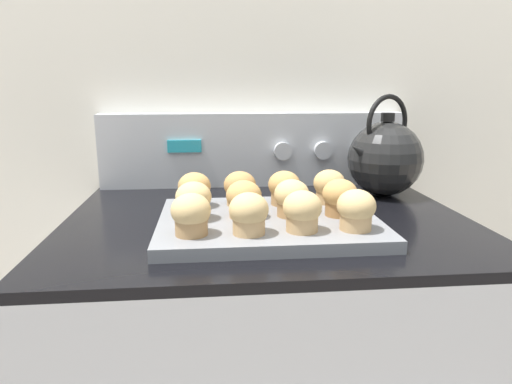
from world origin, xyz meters
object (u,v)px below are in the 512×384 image
object	(u,v)px
muffin_r1_c3	(340,197)
muffin_r2_c3	(329,186)
muffin_r1_c1	(244,199)
muffin_pan	(268,223)
muffin_r0_c0	(191,214)
muffin_r0_c1	(249,214)
muffin_r2_c1	(240,188)
muffin_r2_c2	(284,188)
tea_kettle	(385,157)
muffin_r1_c0	(194,201)
muffin_r0_c3	(356,210)
muffin_r0_c2	(302,211)
muffin_r2_c0	(194,190)
muffin_r1_c2	(292,198)

from	to	relation	value
muffin_r1_c3	muffin_r2_c3	size ratio (longest dim) A/B	1.00
muffin_r1_c1	muffin_r1_c3	bearing A→B (deg)	-1.32
muffin_pan	muffin_r0_c0	size ratio (longest dim) A/B	5.78
muffin_r0_c1	muffin_r2_c1	size ratio (longest dim) A/B	1.00
muffin_r2_c2	tea_kettle	world-z (taller)	tea_kettle
muffin_r2_c2	muffin_r1_c1	bearing A→B (deg)	-135.88
muffin_r1_c0	muffin_r2_c2	bearing A→B (deg)	25.98
muffin_pan	muffin_r2_c2	size ratio (longest dim) A/B	5.78
muffin_r0_c0	muffin_r2_c1	xyz separation A→B (m)	(0.09, 0.18, 0.00)
muffin_r0_c1	muffin_r2_c2	xyz separation A→B (m)	(0.09, 0.18, 0.00)
muffin_r0_c1	tea_kettle	size ratio (longest dim) A/B	0.29
muffin_r0_c1	muffin_r0_c3	xyz separation A→B (m)	(0.18, 0.00, 0.00)
muffin_r0_c2	muffin_r2_c3	size ratio (longest dim) A/B	1.00
muffin_r0_c0	muffin_r2_c3	xyz separation A→B (m)	(0.27, 0.18, 0.00)
muffin_r2_c3	muffin_r0_c2	bearing A→B (deg)	-117.14
muffin_r0_c1	muffin_r1_c3	size ratio (longest dim) A/B	1.00
muffin_r1_c0	muffin_r1_c1	world-z (taller)	same
muffin_r2_c0	muffin_r2_c1	bearing A→B (deg)	2.14
muffin_r1_c2	muffin_r1_c3	distance (m)	0.09
muffin_r1_c1	tea_kettle	distance (m)	0.42
muffin_r1_c2	muffin_r0_c1	bearing A→B (deg)	-132.43
muffin_pan	muffin_r1_c3	world-z (taller)	muffin_r1_c3
muffin_r1_c1	muffin_r1_c3	distance (m)	0.18
tea_kettle	muffin_r1_c0	bearing A→B (deg)	-152.28
muffin_r2_c1	muffin_r2_c0	bearing A→B (deg)	-177.86
muffin_r1_c2	muffin_r2_c2	size ratio (longest dim) A/B	1.00
muffin_r0_c0	muffin_r2_c1	distance (m)	0.20
muffin_r0_c3	muffin_r2_c1	size ratio (longest dim) A/B	1.00
muffin_pan	muffin_r2_c2	world-z (taller)	muffin_r2_c2
muffin_r2_c2	muffin_r0_c2	bearing A→B (deg)	-89.12
muffin_r1_c1	muffin_r2_c3	xyz separation A→B (m)	(0.18, 0.09, 0.00)
muffin_r0_c2	muffin_r1_c1	distance (m)	0.13
muffin_r0_c1	muffin_r2_c1	world-z (taller)	same
muffin_r1_c3	muffin_r2_c3	xyz separation A→B (m)	(0.00, 0.09, 0.00)
muffin_r0_c2	muffin_r1_c2	distance (m)	0.09
muffin_r1_c0	muffin_pan	bearing A→B (deg)	-0.05
muffin_r2_c1	muffin_r2_c3	world-z (taller)	same
muffin_r0_c1	muffin_r2_c2	world-z (taller)	same
tea_kettle	muffin_r0_c1	bearing A→B (deg)	-137.12
muffin_pan	tea_kettle	world-z (taller)	tea_kettle
muffin_r0_c3	muffin_r2_c3	xyz separation A→B (m)	(-0.00, 0.18, 0.00)
muffin_r0_c3	tea_kettle	xyz separation A→B (m)	(0.17, 0.32, 0.04)
muffin_pan	muffin_r2_c0	bearing A→B (deg)	147.32
muffin_r1_c0	muffin_r2_c3	bearing A→B (deg)	18.42
muffin_r2_c0	muffin_r2_c1	size ratio (longest dim) A/B	1.00
muffin_r1_c3	tea_kettle	distance (m)	0.29
muffin_pan	muffin_r2_c2	distance (m)	0.11
muffin_r0_c0	muffin_r2_c3	bearing A→B (deg)	33.26
muffin_r0_c2	muffin_r2_c0	size ratio (longest dim) A/B	1.00
muffin_r1_c2	muffin_r2_c1	world-z (taller)	same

